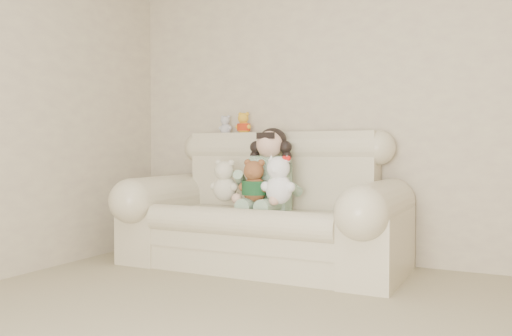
% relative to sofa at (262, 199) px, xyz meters
% --- Properties ---
extents(wall_back, '(4.50, 0.00, 4.50)m').
position_rel_sofa_xyz_m(wall_back, '(0.83, 0.50, 0.78)').
color(wall_back, '#B19F8C').
rests_on(wall_back, ground).
extents(sofa, '(2.10, 0.95, 1.03)m').
position_rel_sofa_xyz_m(sofa, '(0.00, 0.00, 0.00)').
color(sofa, '#C1B89C').
rests_on(sofa, floor).
extents(seated_child, '(0.42, 0.50, 0.64)m').
position_rel_sofa_xyz_m(seated_child, '(0.03, 0.08, 0.23)').
color(seated_child, '#377B46').
rests_on(seated_child, sofa).
extents(brown_teddy, '(0.24, 0.19, 0.37)m').
position_rel_sofa_xyz_m(brown_teddy, '(-0.01, -0.11, 0.17)').
color(brown_teddy, brown).
rests_on(brown_teddy, sofa).
extents(white_cat, '(0.30, 0.26, 0.41)m').
position_rel_sofa_xyz_m(white_cat, '(0.20, -0.13, 0.19)').
color(white_cat, white).
rests_on(white_cat, sofa).
extents(cream_teddy, '(0.28, 0.24, 0.36)m').
position_rel_sofa_xyz_m(cream_teddy, '(-0.25, -0.13, 0.17)').
color(cream_teddy, silver).
rests_on(cream_teddy, sofa).
extents(yellow_mini_bear, '(0.16, 0.14, 0.22)m').
position_rel_sofa_xyz_m(yellow_mini_bear, '(-0.35, 0.38, 0.61)').
color(yellow_mini_bear, gold).
rests_on(yellow_mini_bear, sofa).
extents(grey_mini_plush, '(0.15, 0.13, 0.20)m').
position_rel_sofa_xyz_m(grey_mini_plush, '(-0.53, 0.39, 0.59)').
color(grey_mini_plush, silver).
rests_on(grey_mini_plush, sofa).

